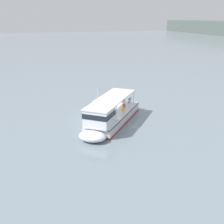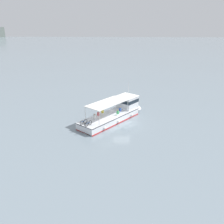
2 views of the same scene
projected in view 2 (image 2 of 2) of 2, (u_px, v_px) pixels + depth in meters
name	position (u px, v px, depth m)	size (l,w,h in m)	color
ground_plane	(122.00, 125.00, 35.50)	(400.00, 400.00, 0.00)	gray
ferry_main	(116.00, 113.00, 37.39)	(11.94, 10.24, 5.32)	silver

